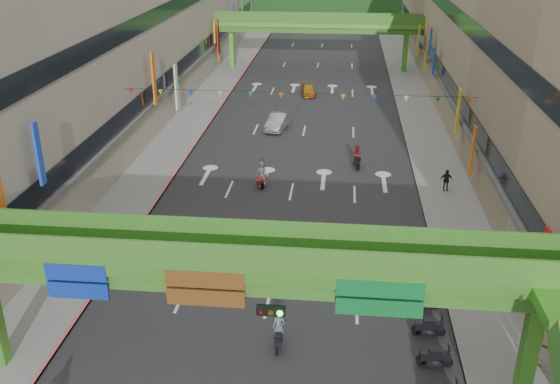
{
  "coord_description": "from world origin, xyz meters",
  "views": [
    {
      "loc": [
        3.31,
        -14.64,
        17.96
      ],
      "look_at": [
        0.0,
        18.0,
        3.5
      ],
      "focal_mm": 40.0,
      "sensor_mm": 36.0,
      "label": 1
    }
  ],
  "objects_px": {
    "scooter_rider_near": "(279,331)",
    "scooter_rider_mid": "(357,157)",
    "car_silver": "(278,122)",
    "overpass_near": "(271,285)",
    "car_yellow": "(308,90)",
    "pedestrian_red": "(538,352)"
  },
  "relations": [
    {
      "from": "scooter_rider_mid",
      "to": "car_yellow",
      "type": "distance_m",
      "value": 22.08
    },
    {
      "from": "pedestrian_red",
      "to": "car_silver",
      "type": "bearing_deg",
      "value": 95.85
    },
    {
      "from": "scooter_rider_near",
      "to": "scooter_rider_mid",
      "type": "bearing_deg",
      "value": 80.56
    },
    {
      "from": "scooter_rider_mid",
      "to": "car_yellow",
      "type": "xyz_separation_m",
      "value": [
        -5.07,
        21.49,
        -0.33
      ]
    },
    {
      "from": "overpass_near",
      "to": "car_yellow",
      "type": "relative_size",
      "value": 7.77
    },
    {
      "from": "overpass_near",
      "to": "pedestrian_red",
      "type": "relative_size",
      "value": 15.41
    },
    {
      "from": "scooter_rider_mid",
      "to": "overpass_near",
      "type": "bearing_deg",
      "value": -98.3
    },
    {
      "from": "scooter_rider_mid",
      "to": "scooter_rider_near",
      "type": "bearing_deg",
      "value": -99.44
    },
    {
      "from": "overpass_near",
      "to": "car_yellow",
      "type": "height_order",
      "value": "overpass_near"
    },
    {
      "from": "scooter_rider_near",
      "to": "car_yellow",
      "type": "bearing_deg",
      "value": 91.67
    },
    {
      "from": "scooter_rider_near",
      "to": "car_silver",
      "type": "height_order",
      "value": "scooter_rider_near"
    },
    {
      "from": "scooter_rider_near",
      "to": "car_silver",
      "type": "relative_size",
      "value": 0.44
    },
    {
      "from": "scooter_rider_mid",
      "to": "car_silver",
      "type": "distance_m",
      "value": 11.62
    },
    {
      "from": "scooter_rider_near",
      "to": "pedestrian_red",
      "type": "xyz_separation_m",
      "value": [
        11.21,
        -0.43,
        0.04
      ]
    },
    {
      "from": "scooter_rider_mid",
      "to": "pedestrian_red",
      "type": "relative_size",
      "value": 1.02
    },
    {
      "from": "car_yellow",
      "to": "pedestrian_red",
      "type": "distance_m",
      "value": 46.38
    },
    {
      "from": "overpass_near",
      "to": "car_yellow",
      "type": "bearing_deg",
      "value": 91.58
    },
    {
      "from": "scooter_rider_near",
      "to": "scooter_rider_mid",
      "type": "height_order",
      "value": "scooter_rider_near"
    },
    {
      "from": "overpass_near",
      "to": "scooter_rider_near",
      "type": "xyz_separation_m",
      "value": [
        -0.02,
        3.05,
        -4.34
      ]
    },
    {
      "from": "overpass_near",
      "to": "scooter_rider_mid",
      "type": "xyz_separation_m",
      "value": [
        3.76,
        25.79,
        -4.26
      ]
    },
    {
      "from": "scooter_rider_near",
      "to": "pedestrian_red",
      "type": "distance_m",
      "value": 11.22
    },
    {
      "from": "scooter_rider_mid",
      "to": "car_silver",
      "type": "xyz_separation_m",
      "value": [
        -7.14,
        9.16,
        -0.23
      ]
    }
  ]
}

